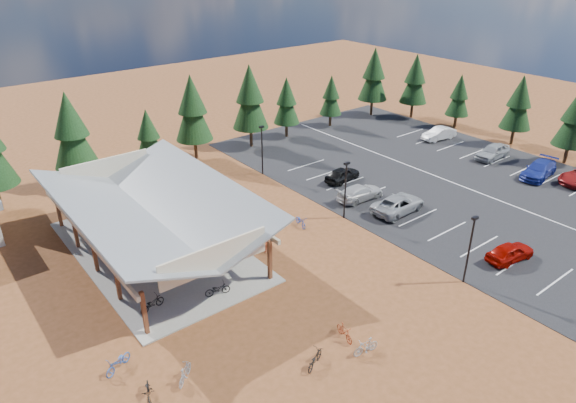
{
  "coord_description": "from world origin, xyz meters",
  "views": [
    {
      "loc": [
        -22.85,
        -25.61,
        20.99
      ],
      "look_at": [
        0.43,
        3.98,
        2.19
      ],
      "focal_mm": 32.0,
      "sensor_mm": 36.0,
      "label": 1
    }
  ],
  "objects_px": {
    "trash_bin_1": "(255,232)",
    "bike_9": "(185,373)",
    "trash_bin_0": "(247,231)",
    "bike_5": "(181,242)",
    "lamp_post_0": "(470,245)",
    "car_8": "(493,152)",
    "car_3": "(360,192)",
    "bike_8": "(148,392)",
    "bike_10": "(118,363)",
    "bike_pavilion": "(151,206)",
    "bike_4": "(218,289)",
    "bike_0": "(152,304)",
    "bike_16": "(247,222)",
    "bike_15": "(267,244)",
    "car_2": "(398,204)",
    "car_4": "(342,174)",
    "bike_1": "(135,255)",
    "bike_3": "(117,227)",
    "bike_12": "(315,359)",
    "lamp_post_1": "(346,186)",
    "bike_11": "(344,332)",
    "bike_13": "(366,347)",
    "bike_6": "(173,238)",
    "lamp_post_2": "(262,147)",
    "bike_7": "(152,198)",
    "car_0": "(510,252)",
    "bike_14": "(301,221)",
    "car_7": "(539,170)",
    "bike_2": "(113,254)",
    "car_9": "(439,134)"
  },
  "relations": [
    {
      "from": "trash_bin_1",
      "to": "bike_14",
      "type": "xyz_separation_m",
      "value": [
        4.02,
        -0.85,
        0.01
      ]
    },
    {
      "from": "trash_bin_0",
      "to": "bike_1",
      "type": "bearing_deg",
      "value": 166.93
    },
    {
      "from": "bike_4",
      "to": "car_2",
      "type": "distance_m",
      "value": 18.77
    },
    {
      "from": "bike_15",
      "to": "car_2",
      "type": "relative_size",
      "value": 0.29
    },
    {
      "from": "bike_0",
      "to": "bike_13",
      "type": "relative_size",
      "value": 1.06
    },
    {
      "from": "bike_5",
      "to": "bike_11",
      "type": "relative_size",
      "value": 1.09
    },
    {
      "from": "lamp_post_1",
      "to": "bike_15",
      "type": "distance_m",
      "value": 8.62
    },
    {
      "from": "bike_11",
      "to": "car_4",
      "type": "height_order",
      "value": "car_4"
    },
    {
      "from": "bike_3",
      "to": "lamp_post_1",
      "type": "bearing_deg",
      "value": -130.95
    },
    {
      "from": "trash_bin_0",
      "to": "bike_6",
      "type": "distance_m",
      "value": 5.85
    },
    {
      "from": "trash_bin_1",
      "to": "bike_9",
      "type": "height_order",
      "value": "bike_9"
    },
    {
      "from": "bike_16",
      "to": "bike_8",
      "type": "bearing_deg",
      "value": -31.12
    },
    {
      "from": "bike_5",
      "to": "bike_15",
      "type": "xyz_separation_m",
      "value": [
        5.17,
        -4.1,
        -0.18
      ]
    },
    {
      "from": "bike_7",
      "to": "bike_10",
      "type": "bearing_deg",
      "value": 133.22
    },
    {
      "from": "car_3",
      "to": "bike_15",
      "type": "bearing_deg",
      "value": 101.79
    },
    {
      "from": "bike_5",
      "to": "bike_12",
      "type": "bearing_deg",
      "value": -162.35
    },
    {
      "from": "bike_7",
      "to": "car_9",
      "type": "distance_m",
      "value": 34.98
    },
    {
      "from": "trash_bin_1",
      "to": "bike_10",
      "type": "relative_size",
      "value": 0.47
    },
    {
      "from": "bike_9",
      "to": "car_9",
      "type": "height_order",
      "value": "car_9"
    },
    {
      "from": "car_2",
      "to": "car_4",
      "type": "height_order",
      "value": "car_2"
    },
    {
      "from": "lamp_post_0",
      "to": "car_8",
      "type": "distance_m",
      "value": 25.31
    },
    {
      "from": "bike_8",
      "to": "bike_10",
      "type": "height_order",
      "value": "bike_10"
    },
    {
      "from": "lamp_post_0",
      "to": "car_8",
      "type": "relative_size",
      "value": 1.09
    },
    {
      "from": "bike_2",
      "to": "bike_9",
      "type": "distance_m",
      "value": 13.96
    },
    {
      "from": "lamp_post_2",
      "to": "bike_7",
      "type": "xyz_separation_m",
      "value": [
        -11.79,
        0.66,
        -2.39
      ]
    },
    {
      "from": "bike_1",
      "to": "bike_3",
      "type": "relative_size",
      "value": 1.01
    },
    {
      "from": "trash_bin_0",
      "to": "bike_1",
      "type": "height_order",
      "value": "bike_1"
    },
    {
      "from": "trash_bin_0",
      "to": "bike_5",
      "type": "relative_size",
      "value": 0.5
    },
    {
      "from": "trash_bin_0",
      "to": "bike_16",
      "type": "height_order",
      "value": "bike_16"
    },
    {
      "from": "bike_pavilion",
      "to": "bike_9",
      "type": "distance_m",
      "value": 14.29
    },
    {
      "from": "bike_12",
      "to": "bike_11",
      "type": "bearing_deg",
      "value": -104.08
    },
    {
      "from": "bike_11",
      "to": "car_7",
      "type": "relative_size",
      "value": 0.31
    },
    {
      "from": "bike_0",
      "to": "bike_16",
      "type": "relative_size",
      "value": 1.0
    },
    {
      "from": "bike_pavilion",
      "to": "car_3",
      "type": "xyz_separation_m",
      "value": [
        18.62,
        -3.34,
        -3.1
      ]
    },
    {
      "from": "bike_10",
      "to": "car_0",
      "type": "xyz_separation_m",
      "value": [
        27.07,
        -7.28,
        0.23
      ]
    },
    {
      "from": "bike_6",
      "to": "car_8",
      "type": "xyz_separation_m",
      "value": [
        35.81,
        -5.18,
        0.27
      ]
    },
    {
      "from": "car_4",
      "to": "car_7",
      "type": "distance_m",
      "value": 19.93
    },
    {
      "from": "bike_16",
      "to": "bike_6",
      "type": "bearing_deg",
      "value": -83.11
    },
    {
      "from": "bike_pavilion",
      "to": "bike_3",
      "type": "distance_m",
      "value": 5.62
    },
    {
      "from": "lamp_post_1",
      "to": "bike_10",
      "type": "distance_m",
      "value": 22.79
    },
    {
      "from": "lamp_post_2",
      "to": "car_0",
      "type": "xyz_separation_m",
      "value": [
        5.0,
        -24.43,
        -2.25
      ]
    },
    {
      "from": "bike_pavilion",
      "to": "bike_11",
      "type": "height_order",
      "value": "bike_pavilion"
    },
    {
      "from": "bike_pavilion",
      "to": "bike_4",
      "type": "xyz_separation_m",
      "value": [
        0.7,
        -7.8,
        -3.27
      ]
    },
    {
      "from": "bike_7",
      "to": "car_2",
      "type": "distance_m",
      "value": 21.97
    },
    {
      "from": "trash_bin_1",
      "to": "bike_16",
      "type": "relative_size",
      "value": 0.5
    },
    {
      "from": "bike_pavilion",
      "to": "bike_12",
      "type": "height_order",
      "value": "bike_pavilion"
    },
    {
      "from": "car_3",
      "to": "bike_8",
      "type": "bearing_deg",
      "value": 114.47
    },
    {
      "from": "bike_0",
      "to": "car_4",
      "type": "height_order",
      "value": "car_4"
    },
    {
      "from": "bike_7",
      "to": "bike_12",
      "type": "height_order",
      "value": "bike_7"
    },
    {
      "from": "bike_0",
      "to": "bike_3",
      "type": "distance_m",
      "value": 11.14
    }
  ]
}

